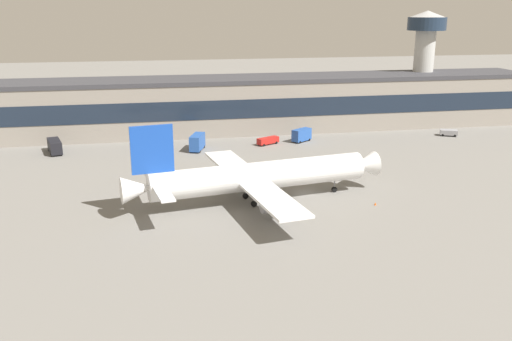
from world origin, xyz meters
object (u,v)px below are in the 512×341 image
Objects in this scene: control_tower at (424,54)px; baggage_tug at (154,143)px; pushback_tractor at (448,132)px; catering_truck at (197,142)px; traffic_cone_0 at (375,204)px; fuel_truck at (55,146)px; belt_loader at (268,140)px; airliner at (256,176)px; stair_truck at (302,135)px.

baggage_tug is at bearing -167.31° from control_tower.
catering_truck is at bearing -177.59° from pushback_tractor.
pushback_tractor is at bearing 49.24° from traffic_cone_0.
control_tower is 3.95× the size of fuel_truck.
baggage_tug is 67.32m from traffic_cone_0.
catering_truck is 36.14m from fuel_truck.
belt_loader is 55.22m from fuel_truck.
catering_truck reaches higher than fuel_truck.
airliner is at bearing -79.94° from catering_truck.
control_tower is (67.83, 67.28, 16.47)m from airliner.
fuel_truck is at bearing -169.06° from control_tower.
catering_truck is 1.95× the size of baggage_tug.
control_tower is at bearing 24.85° from stair_truck.
belt_loader is 0.74× the size of fuel_truck.
pushback_tractor is (65.62, 44.76, -4.06)m from airliner.
control_tower reaches higher than traffic_cone_0.
control_tower is 8.90× the size of baggage_tug.
catering_truck is (-7.39, 41.69, -2.81)m from airliner.
control_tower is 54.18m from stair_truck.
stair_truck reaches higher than pushback_tractor.
pushback_tractor is at bearing 2.41° from catering_truck.
belt_loader is (-55.92, -22.90, -20.42)m from control_tower.
stair_truck reaches higher than belt_loader.
control_tower is 63.79m from belt_loader.
fuel_truck is 16.04× the size of traffic_cone_0.
baggage_tug is at bearing 177.47° from stair_truck.
airliner is 51.12m from stair_truck.
stair_truck is 1.60× the size of baggage_tug.
stair_truck is 65.29m from fuel_truck.
airliner reaches higher than pushback_tractor.
airliner is 13.02× the size of baggage_tug.
fuel_truck is at bearing 173.48° from catering_truck.
fuel_truck is (-111.13, -21.47, -19.69)m from control_tower.
control_tower is 5.57× the size of stair_truck.
stair_truck is 40.55m from baggage_tug.
control_tower reaches higher than fuel_truck.
airliner is 51.45m from baggage_tug.
airliner is 5.77× the size of fuel_truck.
fuel_truck is at bearing 141.43° from traffic_cone_0.
airliner reaches higher than stair_truck.
pushback_tractor is (53.71, 0.39, -0.10)m from belt_loader.
baggage_tug is 0.72× the size of pushback_tractor.
pushback_tractor is at bearing 0.41° from belt_loader.
catering_truck is at bearing -172.09° from belt_loader.
catering_truck is at bearing -6.52° from fuel_truck.
baggage_tug is 84.18m from pushback_tractor.
fuel_truck is at bearing 178.52° from belt_loader.
catering_truck is at bearing -28.92° from baggage_tug.
airliner is at bearing -105.01° from belt_loader.
control_tower is 6.40× the size of pushback_tractor.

